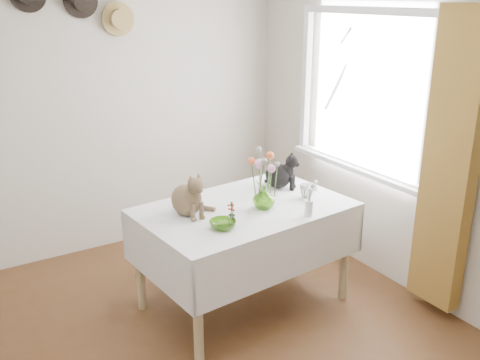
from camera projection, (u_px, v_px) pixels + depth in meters
room at (192, 199)px, 2.76m from camera, size 4.08×4.58×2.58m
window at (364, 105)px, 4.33m from camera, size 0.12×1.52×1.32m
curtain at (450, 165)px, 3.64m from camera, size 0.12×0.38×2.10m
dining_table at (244, 231)px, 3.92m from camera, size 1.57×1.08×0.80m
tabby_cat at (186, 192)px, 3.68m from camera, size 0.25×0.30×0.33m
black_cat at (278, 169)px, 4.20m from camera, size 0.32×0.32×0.30m
flower_vase at (264, 198)px, 3.80m from camera, size 0.19×0.19×0.17m
green_bowl at (223, 225)px, 3.49m from camera, size 0.20×0.20×0.05m
drinking_glass at (307, 191)px, 4.01m from camera, size 0.14×0.14×0.10m
candlestick at (309, 207)px, 3.68m from camera, size 0.06×0.06×0.20m
berry_jar at (232, 214)px, 3.52m from camera, size 0.05×0.05×0.18m
porcelain_figurine at (316, 186)px, 4.16m from camera, size 0.04×0.04×0.09m
flower_bouquet at (264, 163)px, 3.72m from camera, size 0.17×0.13×0.39m
wall_hats at (78, 5)px, 4.27m from camera, size 0.98×0.09×0.48m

